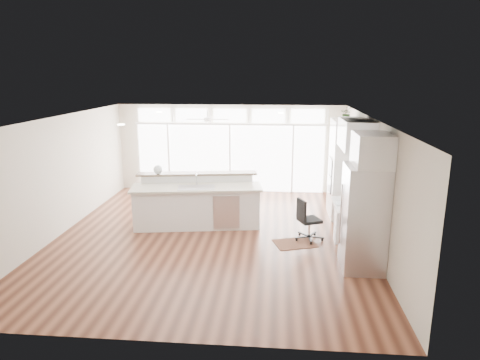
{
  "coord_description": "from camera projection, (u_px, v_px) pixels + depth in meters",
  "views": [
    {
      "loc": [
        1.46,
        -9.11,
        3.64
      ],
      "look_at": [
        0.61,
        0.6,
        1.2
      ],
      "focal_mm": 32.0,
      "sensor_mm": 36.0,
      "label": 1
    }
  ],
  "objects": [
    {
      "name": "office_chair",
      "position": [
        310.0,
        220.0,
        9.5
      ],
      "size": [
        0.63,
        0.61,
        0.94
      ],
      "primitive_type": "cube",
      "rotation": [
        0.0,
        0.0,
        0.41
      ],
      "color": "black",
      "rests_on": "floor"
    },
    {
      "name": "refrigerator",
      "position": [
        364.0,
        218.0,
        8.0
      ],
      "size": [
        0.76,
        0.9,
        2.0
      ],
      "primitive_type": "cube",
      "color": "silver",
      "rests_on": "floor"
    },
    {
      "name": "glass_wall",
      "position": [
        230.0,
        158.0,
        13.37
      ],
      "size": [
        5.8,
        0.06,
        2.08
      ],
      "primitive_type": "cube",
      "color": "white",
      "rests_on": "wall_back"
    },
    {
      "name": "monitor",
      "position": [
        347.0,
        195.0,
        9.61
      ],
      "size": [
        0.13,
        0.53,
        0.44
      ],
      "primitive_type": "cube",
      "rotation": [
        0.0,
        0.0,
        -0.08
      ],
      "color": "black",
      "rests_on": "desk_nook"
    },
    {
      "name": "desk_nook",
      "position": [
        349.0,
        220.0,
        9.75
      ],
      "size": [
        0.72,
        1.3,
        0.76
      ],
      "primitive_type": "cube",
      "color": "white",
      "rests_on": "floor"
    },
    {
      "name": "oven_cabinet",
      "position": [
        343.0,
        169.0,
        10.98
      ],
      "size": [
        0.64,
        1.2,
        2.5
      ],
      "primitive_type": "cube",
      "color": "white",
      "rests_on": "floor"
    },
    {
      "name": "transom_row",
      "position": [
        230.0,
        115.0,
        13.04
      ],
      "size": [
        5.9,
        0.06,
        0.4
      ],
      "primitive_type": "cube",
      "color": "white",
      "rests_on": "wall_back"
    },
    {
      "name": "ceiling_fan",
      "position": [
        208.0,
        116.0,
        11.96
      ],
      "size": [
        1.16,
        1.16,
        0.32
      ],
      "primitive_type": "cube",
      "color": "white",
      "rests_on": "ceiling"
    },
    {
      "name": "keyboard",
      "position": [
        339.0,
        204.0,
        9.67
      ],
      "size": [
        0.15,
        0.33,
        0.02
      ],
      "primitive_type": "cube",
      "rotation": [
        0.0,
        0.0,
        -0.1
      ],
      "color": "white",
      "rests_on": "desk_nook"
    },
    {
      "name": "fishbowl",
      "position": [
        158.0,
        170.0,
        10.47
      ],
      "size": [
        0.23,
        0.23,
        0.22
      ],
      "primitive_type": "sphere",
      "rotation": [
        0.0,
        0.0,
        0.05
      ],
      "color": "silver",
      "rests_on": "kitchen_island"
    },
    {
      "name": "kitchen_island",
      "position": [
        197.0,
        202.0,
        10.32
      ],
      "size": [
        3.24,
        1.62,
        1.23
      ],
      "primitive_type": "cube",
      "rotation": [
        0.0,
        0.0,
        0.15
      ],
      "color": "white",
      "rests_on": "floor"
    },
    {
      "name": "upper_cabinets",
      "position": [
        356.0,
        134.0,
        9.26
      ],
      "size": [
        0.64,
        1.3,
        0.64
      ],
      "primitive_type": "cube",
      "color": "white",
      "rests_on": "wall_right"
    },
    {
      "name": "floor",
      "position": [
        211.0,
        237.0,
        9.82
      ],
      "size": [
        7.0,
        8.0,
        0.02
      ],
      "primitive_type": "cube",
      "color": "#462115",
      "rests_on": "ground"
    },
    {
      "name": "fridge_cabinet",
      "position": [
        372.0,
        150.0,
        7.68
      ],
      "size": [
        0.64,
        0.9,
        0.6
      ],
      "primitive_type": "cube",
      "color": "white",
      "rests_on": "wall_right"
    },
    {
      "name": "potted_plant",
      "position": [
        347.0,
        115.0,
        10.64
      ],
      "size": [
        0.34,
        0.37,
        0.26
      ],
      "primitive_type": "imported",
      "rotation": [
        0.0,
        0.0,
        -0.17
      ],
      "color": "#315E28",
      "rests_on": "oven_cabinet"
    },
    {
      "name": "wall_back",
      "position": [
        230.0,
        148.0,
        13.35
      ],
      "size": [
        7.0,
        0.04,
        2.7
      ],
      "primitive_type": "cube",
      "color": "beige",
      "rests_on": "floor"
    },
    {
      "name": "ceiling",
      "position": [
        209.0,
        118.0,
        9.16
      ],
      "size": [
        7.0,
        8.0,
        0.02
      ],
      "primitive_type": "cube",
      "color": "white",
      "rests_on": "wall_back"
    },
    {
      "name": "wall_left",
      "position": [
        59.0,
        176.0,
        9.78
      ],
      "size": [
        0.04,
        8.0,
        2.7
      ],
      "primitive_type": "cube",
      "color": "beige",
      "rests_on": "floor"
    },
    {
      "name": "recessed_lights",
      "position": [
        211.0,
        118.0,
        9.36
      ],
      "size": [
        3.4,
        3.0,
        0.02
      ],
      "primitive_type": "cube",
      "color": "white",
      "rests_on": "ceiling"
    },
    {
      "name": "framed_photos",
      "position": [
        362.0,
        171.0,
        10.07
      ],
      "size": [
        0.06,
        0.22,
        0.8
      ],
      "primitive_type": "cube",
      "color": "black",
      "rests_on": "wall_right"
    },
    {
      "name": "rug",
      "position": [
        295.0,
        243.0,
        9.39
      ],
      "size": [
        1.03,
        0.88,
        0.01
      ],
      "primitive_type": "cube",
      "rotation": [
        0.0,
        0.0,
        0.32
      ],
      "color": "#391C12",
      "rests_on": "floor"
    },
    {
      "name": "wall_right",
      "position": [
        371.0,
        183.0,
        9.19
      ],
      "size": [
        0.04,
        8.0,
        2.7
      ],
      "primitive_type": "cube",
      "color": "beige",
      "rests_on": "floor"
    },
    {
      "name": "wall_front",
      "position": [
        164.0,
        252.0,
        5.62
      ],
      "size": [
        7.0,
        0.04,
        2.7
      ],
      "primitive_type": "cube",
      "color": "beige",
      "rests_on": "floor"
    },
    {
      "name": "desk_window",
      "position": [
        367.0,
        170.0,
        9.43
      ],
      "size": [
        0.04,
        0.85,
        0.85
      ],
      "primitive_type": "cube",
      "color": "white",
      "rests_on": "wall_right"
    }
  ]
}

